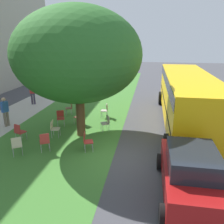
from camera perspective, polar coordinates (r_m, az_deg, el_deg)
The scene contains 17 objects.
ground at distance 9.99m, azimuth 1.73°, elevation -10.66°, with size 80.00×80.00×0.00m, color #424247.
grass_verge at distance 10.84m, azimuth -15.48°, elevation -8.90°, with size 48.00×6.00×0.01m, color #3D752D.
street_tree at distance 11.00m, azimuth -8.60°, elevation 13.96°, with size 6.01×6.01×6.27m.
chair_0 at distance 10.13m, azimuth -6.38°, elevation -7.07°, with size 0.53×0.54×0.88m.
chair_1 at distance 13.24m, azimuth -8.27°, elevation -0.96°, with size 0.54×0.55×0.88m.
chair_2 at distance 11.89m, azimuth -22.28°, elevation -4.46°, with size 0.53×0.53×0.88m.
chair_3 at distance 10.48m, azimuth -22.83°, elevation -7.57°, with size 0.58×0.58×0.88m.
chair_4 at distance 15.07m, azimuth -10.60°, elevation 1.28°, with size 0.56×0.57×0.88m.
chair_5 at distance 13.27m, azimuth -12.83°, elevation -1.20°, with size 0.55×0.55×0.88m.
chair_6 at distance 14.26m, azimuth -1.69°, elevation 0.63°, with size 0.44×0.44×0.88m.
chair_7 at distance 12.19m, azimuth -1.48°, elevation -2.47°, with size 0.56×0.57×0.88m.
chair_8 at distance 10.44m, azimuth -16.57°, elevation -6.95°, with size 0.57×0.57×0.88m.
chair_9 at distance 11.81m, azimuth -14.38°, elevation -3.78°, with size 0.48×0.48×0.88m.
parked_car at distance 7.68m, azimuth 19.10°, elevation -14.14°, with size 3.70×1.92×1.65m.
school_bus at distance 13.52m, azimuth 18.39°, elevation 4.17°, with size 10.40×2.80×2.88m.
pedestrian_0 at distance 14.05m, azimuth -25.28°, elevation 0.31°, with size 0.41×0.32×1.69m.
pedestrian_1 at distance 18.06m, azimuth -19.38°, elevation 4.70°, with size 0.28×0.40×1.69m.
Camera 1 is at (-8.67, -1.17, 4.82)m, focal length 36.36 mm.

